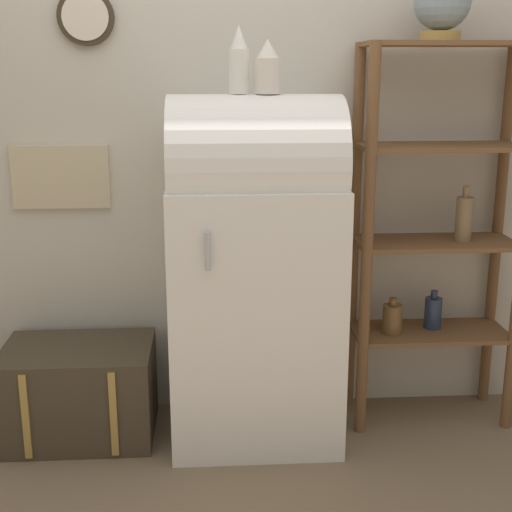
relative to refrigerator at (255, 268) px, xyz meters
The scene contains 8 objects.
ground_plane 0.83m from the refrigerator, 89.99° to the right, with size 12.00×12.00×0.00m, color #7A664C.
wall_back 0.65m from the refrigerator, 90.75° to the left, with size 7.00×0.09×2.70m.
refrigerator is the anchor object (origin of this frame).
suitcase_trunk 0.98m from the refrigerator, behind, with size 0.66×0.47×0.42m.
shelf_unit 0.85m from the refrigerator, ahead, with size 0.74×0.33×1.74m.
globe 1.35m from the refrigerator, ahead, with size 0.24×0.24×0.28m.
vase_left 0.87m from the refrigerator, 169.52° to the left, with size 0.08×0.08×0.27m.
vase_center 0.84m from the refrigerator, ahead, with size 0.11×0.11×0.22m.
Camera 1 is at (-0.19, -2.72, 1.63)m, focal length 50.00 mm.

